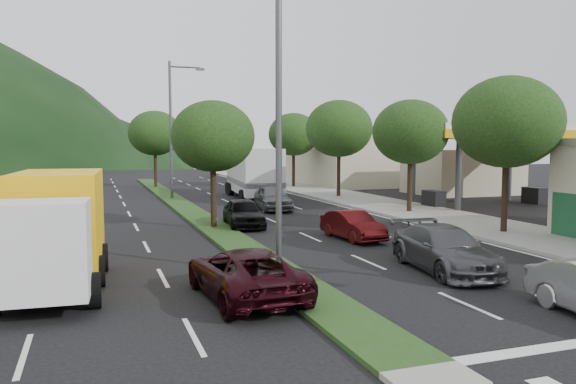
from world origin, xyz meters
name	(u,v)px	position (x,y,z in m)	size (l,w,h in m)	color
ground	(419,373)	(0.00, 0.00, 0.00)	(160.00, 160.00, 0.00)	black
sidewalk_right	(376,203)	(12.50, 25.00, 0.07)	(5.00, 90.00, 0.15)	gray
median	(182,206)	(0.00, 28.00, 0.06)	(1.60, 56.00, 0.12)	#1A3413
gas_canopy	(488,135)	(19.00, 22.00, 4.65)	(12.20, 8.20, 5.25)	silver
bldg_right_far	(349,158)	(19.50, 44.00, 2.60)	(10.00, 16.00, 5.20)	beige
tree_r_b	(507,122)	(12.00, 12.00, 5.04)	(4.80, 4.80, 6.94)	black
tree_r_c	(411,132)	(12.00, 20.00, 4.75)	(4.40, 4.40, 6.48)	black
tree_r_d	(339,129)	(12.00, 30.00, 5.18)	(5.00, 5.00, 7.17)	black
tree_r_e	(294,134)	(12.00, 40.00, 4.89)	(4.60, 4.60, 6.71)	black
tree_med_near	(213,136)	(0.00, 18.00, 4.43)	(4.00, 4.00, 6.02)	black
tree_med_far	(155,133)	(0.00, 44.00, 5.01)	(4.80, 4.80, 6.94)	black
streetlight_near	(285,95)	(0.21, 8.00, 5.58)	(2.60, 0.25, 10.00)	#47494C
streetlight_mid	(173,123)	(0.21, 33.00, 5.58)	(2.60, 0.25, 10.00)	#47494C
suv_maroon	(245,273)	(-1.69, 5.78, 0.68)	(2.24, 4.86, 1.35)	black
car_queue_a	(243,213)	(1.50, 18.08, 0.71)	(1.67, 4.16, 1.42)	black
car_queue_b	(445,249)	(5.20, 6.73, 0.72)	(2.01, 4.95, 1.44)	#46464B
car_queue_c	(353,225)	(5.00, 13.08, 0.61)	(1.29, 3.70, 1.22)	#4A0C0E
car_queue_d	(259,193)	(5.54, 29.27, 0.60)	(2.00, 4.33, 1.20)	black
car_queue_e	(273,198)	(4.99, 24.27, 0.77)	(1.81, 4.50, 1.53)	#535458
car_queue_f	(242,182)	(7.35, 40.82, 0.60)	(1.69, 4.16, 1.21)	black
box_truck	(56,234)	(-6.46, 8.67, 1.54)	(2.94, 6.76, 3.27)	silver
motorhome	(253,172)	(5.85, 31.75, 1.98)	(3.91, 9.94, 3.72)	silver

